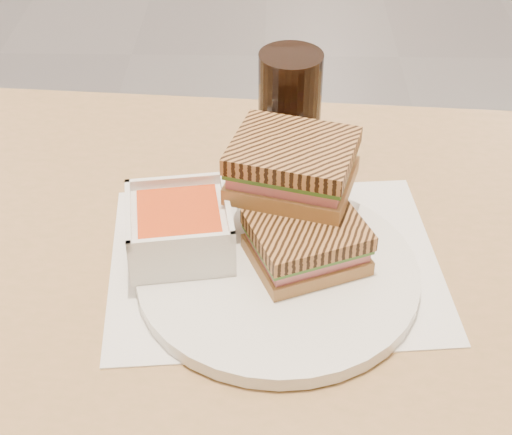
{
  "coord_description": "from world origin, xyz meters",
  "views": [
    {
      "loc": [
        0.02,
        -2.61,
        1.3
      ],
      "look_at": [
        0.01,
        -2.0,
        0.82
      ],
      "focal_mm": 53.54,
      "sensor_mm": 36.0,
      "label": 1
    }
  ],
  "objects_px": {
    "main_table": "(354,341)",
    "plate": "(278,274)",
    "soup_bowl": "(180,229)",
    "cola_glass": "(289,116)",
    "panini_lower": "(307,242)"
  },
  "relations": [
    {
      "from": "soup_bowl",
      "to": "panini_lower",
      "type": "distance_m",
      "value": 0.13
    },
    {
      "from": "plate",
      "to": "soup_bowl",
      "type": "relative_size",
      "value": 2.38
    },
    {
      "from": "main_table",
      "to": "plate",
      "type": "height_order",
      "value": "plate"
    },
    {
      "from": "main_table",
      "to": "panini_lower",
      "type": "bearing_deg",
      "value": -172.93
    },
    {
      "from": "soup_bowl",
      "to": "cola_glass",
      "type": "bearing_deg",
      "value": 55.68
    },
    {
      "from": "plate",
      "to": "cola_glass",
      "type": "xyz_separation_m",
      "value": [
        0.01,
        0.2,
        0.07
      ]
    },
    {
      "from": "soup_bowl",
      "to": "panini_lower",
      "type": "bearing_deg",
      "value": -7.57
    },
    {
      "from": "main_table",
      "to": "plate",
      "type": "xyz_separation_m",
      "value": [
        -0.09,
        -0.02,
        0.12
      ]
    },
    {
      "from": "main_table",
      "to": "cola_glass",
      "type": "relative_size",
      "value": 7.76
    },
    {
      "from": "main_table",
      "to": "cola_glass",
      "type": "bearing_deg",
      "value": 113.52
    },
    {
      "from": "main_table",
      "to": "plate",
      "type": "bearing_deg",
      "value": -166.83
    },
    {
      "from": "cola_glass",
      "to": "plate",
      "type": "bearing_deg",
      "value": -93.53
    },
    {
      "from": "panini_lower",
      "to": "main_table",
      "type": "bearing_deg",
      "value": 7.07
    },
    {
      "from": "panini_lower",
      "to": "plate",
      "type": "bearing_deg",
      "value": -154.91
    },
    {
      "from": "main_table",
      "to": "soup_bowl",
      "type": "distance_m",
      "value": 0.25
    }
  ]
}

